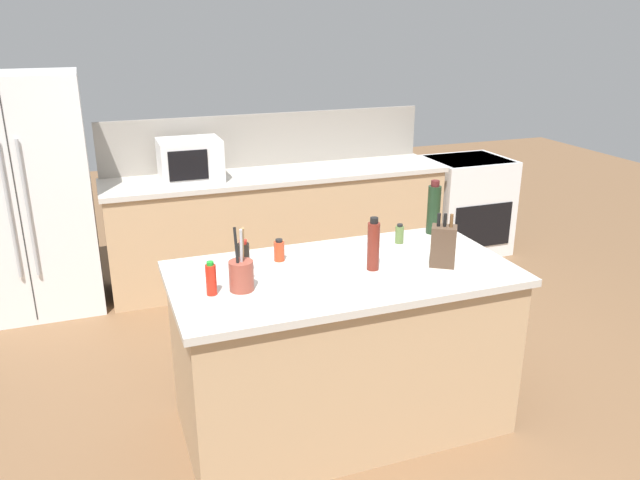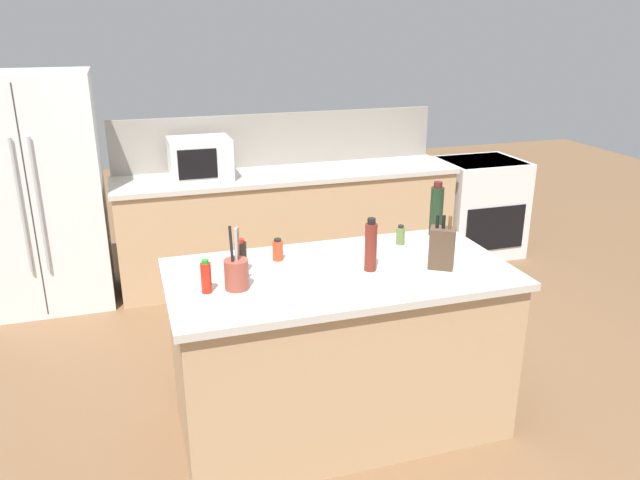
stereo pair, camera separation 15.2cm
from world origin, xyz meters
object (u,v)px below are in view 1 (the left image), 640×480
object	(u,v)px
utensil_crock	(241,274)
range_oven	(465,204)
spice_jar_oregano	(399,234)
soy_sauce_bottle	(244,258)
microwave	(190,160)
spice_jar_paprika	(279,251)
vinegar_bottle	(373,245)
hot_sauce_bottle	(211,279)
refrigerator	(23,197)
wine_bottle	(434,209)
knife_block	(443,246)

from	to	relation	value
utensil_crock	range_oven	bearing A→B (deg)	39.47
spice_jar_oregano	range_oven	bearing A→B (deg)	48.19
utensil_crock	soy_sauce_bottle	size ratio (longest dim) A/B	1.72
microwave	spice_jar_paprika	bearing A→B (deg)	-85.22
microwave	soy_sauce_bottle	distance (m)	2.07
microwave	spice_jar_paprika	xyz separation A→B (m)	(0.16, -1.95, -0.11)
range_oven	soy_sauce_bottle	world-z (taller)	soy_sauce_bottle
microwave	vinegar_bottle	size ratio (longest dim) A/B	1.71
utensil_crock	hot_sauce_bottle	distance (m)	0.15
refrigerator	utensil_crock	distance (m)	2.59
spice_jar_oregano	hot_sauce_bottle	world-z (taller)	hot_sauce_bottle
range_oven	wine_bottle	world-z (taller)	wine_bottle
refrigerator	microwave	world-z (taller)	refrigerator
spice_jar_oregano	utensil_crock	bearing A→B (deg)	-161.78
hot_sauce_bottle	vinegar_bottle	size ratio (longest dim) A/B	0.59
soy_sauce_bottle	microwave	bearing A→B (deg)	88.32
utensil_crock	wine_bottle	xyz separation A→B (m)	(1.30, 0.43, 0.07)
hot_sauce_bottle	soy_sauce_bottle	distance (m)	0.28
wine_bottle	vinegar_bottle	world-z (taller)	wine_bottle
utensil_crock	spice_jar_oregano	world-z (taller)	utensil_crock
spice_jar_oregano	knife_block	bearing A→B (deg)	-82.27
spice_jar_oregano	vinegar_bottle	bearing A→B (deg)	-135.01
refrigerator	utensil_crock	size ratio (longest dim) A/B	5.69
range_oven	soy_sauce_bottle	bearing A→B (deg)	-142.41
soy_sauce_bottle	spice_jar_paprika	bearing A→B (deg)	27.77
wine_bottle	vinegar_bottle	distance (m)	0.72
spice_jar_paprika	refrigerator	bearing A→B (deg)	125.51
range_oven	microwave	distance (m)	2.71
refrigerator	soy_sauce_bottle	distance (m)	2.44
vinegar_bottle	hot_sauce_bottle	bearing A→B (deg)	-178.51
utensil_crock	knife_block	bearing A→B (deg)	-3.10
utensil_crock	wine_bottle	size ratio (longest dim) A/B	0.96
knife_block	utensil_crock	xyz separation A→B (m)	(-1.08, 0.06, -0.03)
refrigerator	microwave	size ratio (longest dim) A/B	3.71
spice_jar_oregano	hot_sauce_bottle	distance (m)	1.22
knife_block	soy_sauce_bottle	xyz separation A→B (m)	(-1.02, 0.25, -0.03)
utensil_crock	spice_jar_oregano	size ratio (longest dim) A/B	2.74
microwave	utensil_crock	xyz separation A→B (m)	(-0.12, -2.26, -0.09)
knife_block	spice_jar_paprika	distance (m)	0.88
utensil_crock	refrigerator	bearing A→B (deg)	116.37
wine_bottle	spice_jar_paprika	bearing A→B (deg)	-173.32
spice_jar_oregano	spice_jar_paprika	size ratio (longest dim) A/B	0.95
spice_jar_paprika	utensil_crock	bearing A→B (deg)	-132.36
utensil_crock	hot_sauce_bottle	world-z (taller)	utensil_crock
microwave	utensil_crock	size ratio (longest dim) A/B	1.53
range_oven	wine_bottle	distance (m)	2.42
vinegar_bottle	refrigerator	bearing A→B (deg)	129.00
wine_bottle	range_oven	bearing A→B (deg)	51.70
range_oven	wine_bottle	bearing A→B (deg)	-128.30
spice_jar_paprika	wine_bottle	size ratio (longest dim) A/B	0.37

